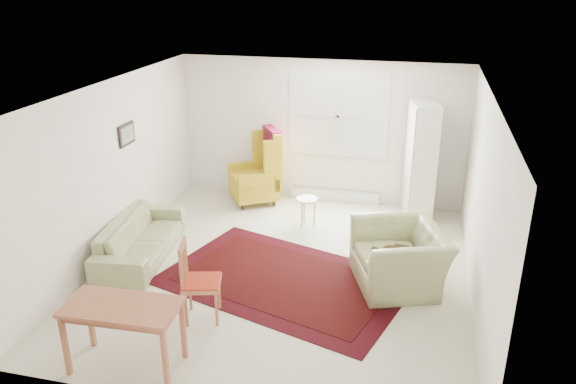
% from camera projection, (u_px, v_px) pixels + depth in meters
% --- Properties ---
extents(room, '(5.04, 5.54, 2.51)m').
position_uv_depth(room, '(288.00, 180.00, 7.53)').
color(room, beige).
rests_on(room, ground).
extents(rug, '(3.61, 2.87, 0.03)m').
position_uv_depth(rug, '(285.00, 280.00, 7.53)').
color(rug, black).
rests_on(rug, ground).
extents(sofa, '(1.03, 2.07, 0.80)m').
position_uv_depth(sofa, '(140.00, 231.00, 8.06)').
color(sofa, '#939D68').
rests_on(sofa, ground).
extents(armchair, '(1.43, 1.52, 0.95)m').
position_uv_depth(armchair, '(400.00, 252.00, 7.30)').
color(armchair, '#939D68').
rests_on(armchair, ground).
extents(wingback_chair, '(1.10, 1.09, 1.34)m').
position_uv_depth(wingback_chair, '(253.00, 167.00, 9.86)').
color(wingback_chair, gold).
rests_on(wingback_chair, ground).
extents(coffee_table, '(0.70, 0.70, 0.47)m').
position_uv_depth(coffee_table, '(391.00, 269.00, 7.36)').
color(coffee_table, '#3B2912').
rests_on(coffee_table, ground).
extents(stool, '(0.36, 0.36, 0.47)m').
position_uv_depth(stool, '(307.00, 211.00, 9.11)').
color(stool, white).
rests_on(stool, ground).
extents(cabinet, '(0.56, 0.84, 1.95)m').
position_uv_depth(cabinet, '(421.00, 161.00, 9.20)').
color(cabinet, white).
rests_on(cabinet, ground).
extents(desk, '(1.19, 0.63, 0.74)m').
position_uv_depth(desk, '(125.00, 336.00, 5.79)').
color(desk, '#A76343').
rests_on(desk, ground).
extents(desk_chair, '(0.53, 0.53, 0.99)m').
position_uv_depth(desk_chair, '(202.00, 281.00, 6.56)').
color(desk_chair, '#A76343').
rests_on(desk_chair, ground).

